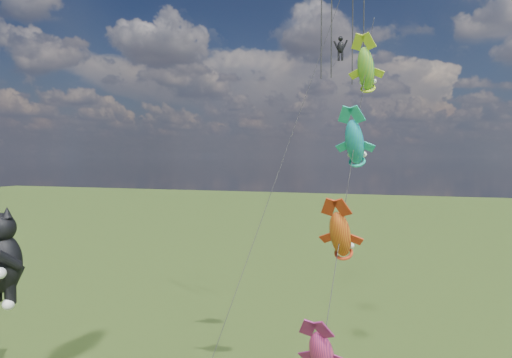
% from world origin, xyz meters
% --- Properties ---
extents(fish_windsock_rig, '(1.18, 15.97, 20.32)m').
position_xyz_m(fish_windsock_rig, '(17.37, 2.58, 11.39)').
color(fish_windsock_rig, brown).
rests_on(fish_windsock_rig, ground).
extents(parafoil_rig, '(5.91, 16.89, 27.02)m').
position_xyz_m(parafoil_rig, '(14.87, 13.75, 20.31)').
color(parafoil_rig, brown).
rests_on(parafoil_rig, ground).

